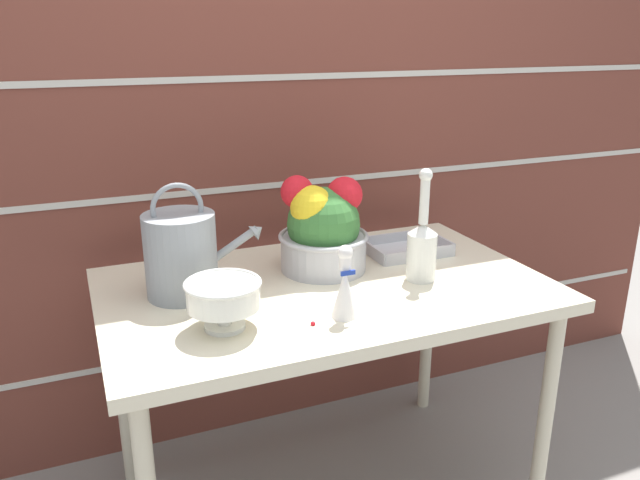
% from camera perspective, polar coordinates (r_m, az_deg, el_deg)
% --- Properties ---
extents(brick_wall, '(3.60, 0.08, 2.20)m').
position_cam_1_polar(brick_wall, '(2.16, -4.98, 9.87)').
color(brick_wall, brown).
rests_on(brick_wall, ground_plane).
extents(patio_table, '(1.25, 0.77, 0.74)m').
position_cam_1_polar(patio_table, '(1.81, 0.47, -6.02)').
color(patio_table, beige).
rests_on(patio_table, ground_plane).
extents(watering_can, '(0.34, 0.19, 0.31)m').
position_cam_1_polar(watering_can, '(1.71, -12.53, -1.22)').
color(watering_can, gray).
rests_on(watering_can, patio_table).
extents(crystal_pedestal_bowl, '(0.19, 0.19, 0.12)m').
position_cam_1_polar(crystal_pedestal_bowl, '(1.51, -8.83, -5.08)').
color(crystal_pedestal_bowl, silver).
rests_on(crystal_pedestal_bowl, patio_table).
extents(flower_planter, '(0.27, 0.27, 0.29)m').
position_cam_1_polar(flower_planter, '(1.85, 0.22, 1.03)').
color(flower_planter, '#ADADB2').
rests_on(flower_planter, patio_table).
extents(glass_decanter, '(0.09, 0.09, 0.33)m').
position_cam_1_polar(glass_decanter, '(1.80, 9.31, -0.49)').
color(glass_decanter, silver).
rests_on(glass_decanter, patio_table).
extents(figurine_vase, '(0.07, 0.07, 0.19)m').
position_cam_1_polar(figurine_vase, '(1.56, 2.29, -4.41)').
color(figurine_vase, white).
rests_on(figurine_vase, patio_table).
extents(wire_tray, '(0.26, 0.18, 0.04)m').
position_cam_1_polar(wire_tray, '(2.04, 7.90, -0.84)').
color(wire_tray, '#B7B7BC').
rests_on(wire_tray, patio_table).
extents(fallen_petal, '(0.01, 0.01, 0.01)m').
position_cam_1_polar(fallen_petal, '(1.54, -0.65, -7.66)').
color(fallen_petal, red).
rests_on(fallen_petal, patio_table).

